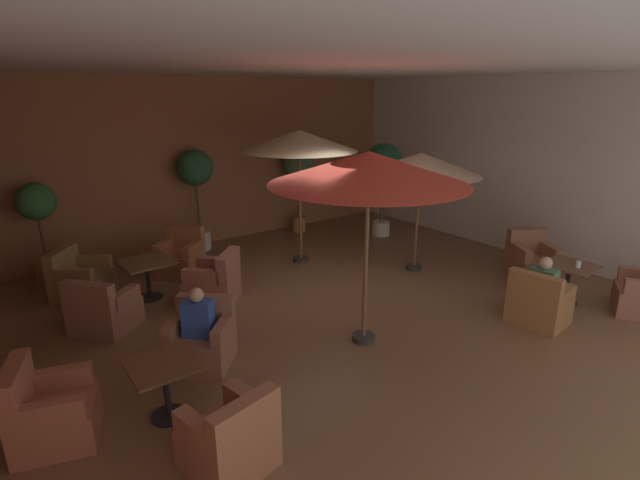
{
  "coord_description": "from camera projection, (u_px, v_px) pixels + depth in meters",
  "views": [
    {
      "loc": [
        -4.35,
        -5.41,
        3.34
      ],
      "look_at": [
        0.0,
        0.47,
        1.06
      ],
      "focal_mm": 26.32,
      "sensor_mm": 36.0,
      "label": 1
    }
  ],
  "objects": [
    {
      "name": "potted_tree_right_corner",
      "position": [
        38.0,
        216.0,
        8.36
      ],
      "size": [
        0.67,
        0.67,
        1.86
      ],
      "color": "#A56B3F",
      "rests_on": "ground_plane"
    },
    {
      "name": "potted_tree_left_corner",
      "position": [
        383.0,
        168.0,
        11.14
      ],
      "size": [
        0.87,
        0.87,
        2.24
      ],
      "color": "beige",
      "rests_on": "ground_plane"
    },
    {
      "name": "armchair_mid_center_south",
      "position": [
        181.0,
        257.0,
        9.02
      ],
      "size": [
        1.06,
        1.06,
        0.91
      ],
      "color": "#A15F3D",
      "rests_on": "ground_plane"
    },
    {
      "name": "patron_by_window",
      "position": [
        198.0,
        315.0,
        5.87
      ],
      "size": [
        0.44,
        0.43,
        0.64
      ],
      "color": "#2E4BA6",
      "rests_on": "ground_plane"
    },
    {
      "name": "cafe_table_front_right",
      "position": [
        165.0,
        375.0,
        4.93
      ],
      "size": [
        0.72,
        0.72,
        0.67
      ],
      "color": "black",
      "rests_on": "ground_plane"
    },
    {
      "name": "armchair_mid_center_west",
      "position": [
        80.0,
        280.0,
        7.97
      ],
      "size": [
        1.12,
        1.13,
        0.86
      ],
      "color": "olive",
      "rests_on": "ground_plane"
    },
    {
      "name": "armchair_mid_center_east",
      "position": [
        214.0,
        283.0,
        7.79
      ],
      "size": [
        1.08,
        1.08,
        0.89
      ],
      "color": "#A15C4B",
      "rests_on": "ground_plane"
    },
    {
      "name": "patron_blue_shirt",
      "position": [
        543.0,
        281.0,
        6.97
      ],
      "size": [
        0.3,
        0.39,
        0.65
      ],
      "color": "#486D52",
      "rests_on": "ground_plane"
    },
    {
      "name": "wall_back_brick",
      "position": [
        210.0,
        162.0,
        10.65
      ],
      "size": [
        10.05,
        0.08,
        3.72
      ],
      "primitive_type": "cube",
      "color": "#92583A",
      "rests_on": "ground_plane"
    },
    {
      "name": "cafe_table_front_left",
      "position": [
        569.0,
        273.0,
        7.72
      ],
      "size": [
        0.8,
        0.8,
        0.67
      ],
      "color": "black",
      "rests_on": "ground_plane"
    },
    {
      "name": "ground_plane",
      "position": [
        337.0,
        310.0,
        7.62
      ],
      "size": [
        10.05,
        9.44,
        0.02
      ],
      "primitive_type": "cube",
      "color": "brown"
    },
    {
      "name": "patio_umbrella_center_beige",
      "position": [
        299.0,
        141.0,
        9.07
      ],
      "size": [
        2.29,
        2.29,
        2.68
      ],
      "color": "#2D2D2D",
      "rests_on": "ground_plane"
    },
    {
      "name": "iced_drink_cup",
      "position": [
        578.0,
        264.0,
        7.53
      ],
      "size": [
        0.08,
        0.08,
        0.11
      ],
      "primitive_type": "cylinder",
      "color": "silver",
      "rests_on": "cafe_table_front_left"
    },
    {
      "name": "potted_tree_mid_right",
      "position": [
        299.0,
        171.0,
        11.5
      ],
      "size": [
        0.75,
        0.75,
        2.07
      ],
      "color": "#AE6940",
      "rests_on": "ground_plane"
    },
    {
      "name": "cafe_table_mid_center",
      "position": [
        147.0,
        269.0,
        7.88
      ],
      "size": [
        0.85,
        0.85,
        0.67
      ],
      "color": "black",
      "rests_on": "ground_plane"
    },
    {
      "name": "armchair_mid_center_north",
      "position": [
        103.0,
        311.0,
        6.86
      ],
      "size": [
        1.08,
        1.08,
        0.85
      ],
      "color": "#8F5C49",
      "rests_on": "ground_plane"
    },
    {
      "name": "ceiling_slab",
      "position": [
        340.0,
        63.0,
        6.5
      ],
      "size": [
        10.05,
        9.44,
        0.06
      ],
      "primitive_type": "cube",
      "color": "silver",
      "rests_on": "wall_back_brick"
    },
    {
      "name": "armchair_front_right_north",
      "position": [
        50.0,
        413.0,
        4.64
      ],
      "size": [
        0.92,
        0.91,
        0.89
      ],
      "color": "#A2563D",
      "rests_on": "ground_plane"
    },
    {
      "name": "armchair_front_left_south",
      "position": [
        531.0,
        261.0,
        8.84
      ],
      "size": [
        1.03,
        1.04,
        0.89
      ],
      "color": "#915F44",
      "rests_on": "ground_plane"
    },
    {
      "name": "armchair_front_left_north",
      "position": [
        538.0,
        304.0,
        7.05
      ],
      "size": [
        0.79,
        0.83,
        0.87
      ],
      "color": "#9C643B",
      "rests_on": "ground_plane"
    },
    {
      "name": "potted_tree_mid_left",
      "position": [
        196.0,
        179.0,
        10.12
      ],
      "size": [
        0.77,
        0.77,
        2.22
      ],
      "color": "silver",
      "rests_on": "ground_plane"
    },
    {
      "name": "patio_umbrella_tall_red",
      "position": [
        420.0,
        164.0,
        8.74
      ],
      "size": [
        2.28,
        2.28,
        2.3
      ],
      "color": "#2D2D2D",
      "rests_on": "ground_plane"
    },
    {
      "name": "patio_umbrella_near_wall",
      "position": [
        369.0,
        169.0,
        5.93
      ],
      "size": [
        2.6,
        2.6,
        2.66
      ],
      "color": "#2D2D2D",
      "rests_on": "ground_plane"
    },
    {
      "name": "armchair_front_right_south",
      "position": [
        201.0,
        341.0,
        6.03
      ],
      "size": [
        1.05,
        1.04,
        0.84
      ],
      "color": "#975F46",
      "rests_on": "ground_plane"
    },
    {
      "name": "armchair_front_right_east",
      "position": [
        230.0,
        440.0,
        4.29
      ],
      "size": [
        0.84,
        0.84,
        0.84
      ],
      "color": "#9C5B41",
      "rests_on": "ground_plane"
    },
    {
      "name": "wall_right_plain",
      "position": [
        523.0,
        167.0,
        9.89
      ],
      "size": [
        0.08,
        9.44,
        3.72
      ],
      "primitive_type": "cube",
      "color": "silver",
      "rests_on": "ground_plane"
    }
  ]
}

